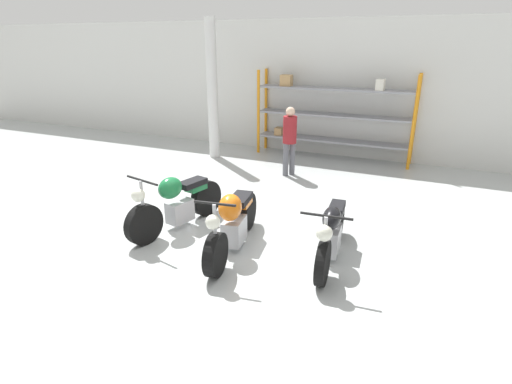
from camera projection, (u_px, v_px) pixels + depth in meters
name	position (u px, v px, depth m)	size (l,w,h in m)	color
ground_plane	(246.00, 240.00, 6.45)	(30.00, 30.00, 0.00)	#B2B7B7
back_wall	(336.00, 90.00, 10.74)	(30.00, 0.08, 3.60)	silver
shelving_rack	(330.00, 113.00, 10.64)	(4.17, 0.63, 2.30)	orange
support_pillar	(212.00, 91.00, 10.52)	(0.28, 0.28, 3.60)	silver
motorcycle_green	(176.00, 203.00, 6.72)	(0.80, 2.05, 1.06)	black
motorcycle_orange	(233.00, 222.00, 6.04)	(0.64, 2.16, 1.06)	black
motorcycle_black	(332.00, 233.00, 5.75)	(0.67, 2.01, 0.97)	black
person_browsing	(290.00, 136.00, 9.29)	(0.45, 0.45, 1.62)	#595960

